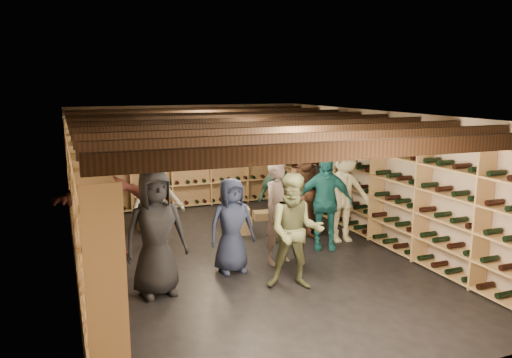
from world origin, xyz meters
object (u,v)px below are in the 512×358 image
at_px(person_10, 278,197).
at_px(person_12, 308,187).
at_px(person_0, 156,233).
at_px(person_4, 324,202).
at_px(crate_stack_right, 237,221).
at_px(person_6, 232,225).
at_px(person_8, 307,192).
at_px(person_2, 295,232).
at_px(person_9, 157,199).
at_px(crate_stack_left, 151,213).
at_px(crate_loose, 265,215).
at_px(person_7, 279,212).
at_px(person_5, 106,201).
at_px(person_3, 343,194).

distance_m(person_10, person_12, 0.85).
bearing_deg(person_0, person_4, 8.92).
bearing_deg(person_4, crate_stack_right, 154.24).
relative_size(person_6, person_8, 0.81).
xyz_separation_m(person_2, person_9, (-1.43, 2.80, -0.01)).
height_order(person_4, person_6, person_4).
bearing_deg(person_9, person_0, -118.06).
height_order(crate_stack_left, crate_loose, crate_stack_left).
height_order(person_4, person_10, person_4).
relative_size(person_7, person_8, 0.92).
bearing_deg(person_7, crate_loose, 48.33).
bearing_deg(person_9, person_7, -64.20).
distance_m(crate_stack_left, person_2, 3.99).
xyz_separation_m(person_8, person_10, (-0.53, 0.16, -0.08)).
xyz_separation_m(crate_stack_right, person_10, (0.56, -0.69, 0.58)).
height_order(person_0, person_12, person_12).
relative_size(person_4, person_5, 0.89).
height_order(crate_stack_right, person_0, person_0).
xyz_separation_m(person_4, person_8, (-0.06, 0.55, 0.08)).
xyz_separation_m(person_6, person_9, (-0.80, 1.85, 0.08)).
relative_size(person_10, person_12, 0.94).
distance_m(person_7, person_9, 2.40).
bearing_deg(person_3, crate_stack_right, 152.44).
distance_m(person_8, person_12, 0.55).
distance_m(crate_stack_left, person_9, 1.02).
distance_m(person_3, person_4, 0.57).
xyz_separation_m(person_3, person_12, (-0.32, 0.81, -0.01)).
bearing_deg(person_8, crate_loose, 113.41).
relative_size(person_6, person_9, 0.90).
distance_m(crate_stack_right, person_12, 1.53).
height_order(crate_loose, person_6, person_6).
xyz_separation_m(person_2, person_3, (1.77, 1.63, 0.07)).
height_order(person_7, person_10, person_7).
bearing_deg(person_6, person_5, 137.42).
bearing_deg(crate_stack_right, person_3, -34.90).
height_order(person_0, person_4, person_0).
distance_m(person_5, person_10, 3.04).
xyz_separation_m(person_6, person_12, (2.08, 1.50, 0.15)).
relative_size(person_0, person_5, 0.94).
relative_size(crate_stack_left, person_10, 0.41).
relative_size(person_7, person_9, 1.03).
bearing_deg(person_12, crate_stack_left, 159.86).
relative_size(person_3, person_6, 1.22).
bearing_deg(crate_stack_left, person_9, -91.26).
distance_m(person_4, person_7, 1.11).
bearing_deg(person_4, person_8, 120.72).
relative_size(crate_loose, person_4, 0.30).
distance_m(crate_stack_right, person_6, 2.05).
xyz_separation_m(crate_stack_left, person_5, (-0.94, -1.25, 0.60)).
bearing_deg(person_7, person_4, -4.32).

